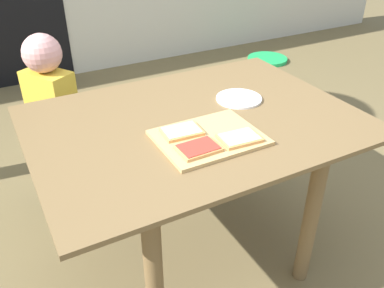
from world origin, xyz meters
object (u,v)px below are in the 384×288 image
Objects in this scene: pizza_slice_near_left at (198,148)px; child_left at (53,111)px; plate_white_right at (239,99)px; cutting_board at (209,138)px; garden_hose_coil at (267,59)px; pizza_slice_far_left at (182,131)px; pizza_slice_near_right at (240,138)px; dining_table at (195,148)px.

child_left is (-0.32, 0.93, -0.20)m from pizza_slice_near_left.
plate_white_right is 0.95m from child_left.
cutting_board is 0.37m from plate_white_right.
cutting_board reaches higher than garden_hose_coil.
plate_white_right is at bearing -43.21° from child_left.
child_left is 2.31× the size of garden_hose_coil.
cutting_board is 0.10m from pizza_slice_far_left.
plate_white_right is at bearing 56.32° from pizza_slice_near_right.
cutting_board is at bearing 39.12° from pizza_slice_near_left.
pizza_slice_far_left is (-0.16, 0.14, 0.00)m from pizza_slice_near_right.
dining_table is 0.83m from child_left.
child_left is (-0.32, 0.80, -0.20)m from pizza_slice_far_left.
pizza_slice_far_left is at bearing -155.77° from plate_white_right.
pizza_slice_far_left is at bearing -68.16° from child_left.
garden_hose_coil is at bearing 28.36° from child_left.
pizza_slice_near_left is at bearing 176.66° from pizza_slice_near_right.
child_left is (-0.68, 0.64, -0.18)m from plate_white_right.
pizza_slice_near_right is (0.08, -0.07, 0.01)m from cutting_board.
pizza_slice_near_left is 0.15× the size of child_left.
pizza_slice_far_left is at bearing 138.54° from pizza_slice_near_right.
pizza_slice_near_right is at bearing -41.46° from pizza_slice_far_left.
cutting_board is 3.02m from garden_hose_coil.
garden_hose_coil is at bearing 45.37° from pizza_slice_far_left.
plate_white_right is at bearing 38.77° from cutting_board.
pizza_slice_far_left reaches higher than cutting_board.
plate_white_right is at bearing 15.60° from dining_table.
cutting_board is at bearing -65.41° from child_left.
pizza_slice_near_right is at bearing -130.50° from garden_hose_coil.
garden_hose_coil is (2.07, 2.22, -0.74)m from pizza_slice_near_left.
dining_table is at bearing -58.86° from child_left.
cutting_board reaches higher than dining_table.
cutting_board is 0.10m from pizza_slice_near_left.
pizza_slice_near_right is 0.37× the size of garden_hose_coil.
plate_white_right is (0.36, 0.29, -0.02)m from pizza_slice_near_left.
child_left is 2.77m from garden_hose_coil.
garden_hose_coil is (1.96, 2.00, -0.58)m from dining_table.
pizza_slice_near_right and pizza_slice_far_left have the same top height.
cutting_board is 0.11m from pizza_slice_near_right.
cutting_board is (-0.03, -0.16, 0.14)m from dining_table.
child_left reaches higher than plate_white_right.
pizza_slice_near_right is 1.08m from child_left.
pizza_slice_near_left is at bearing -132.94° from garden_hose_coil.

